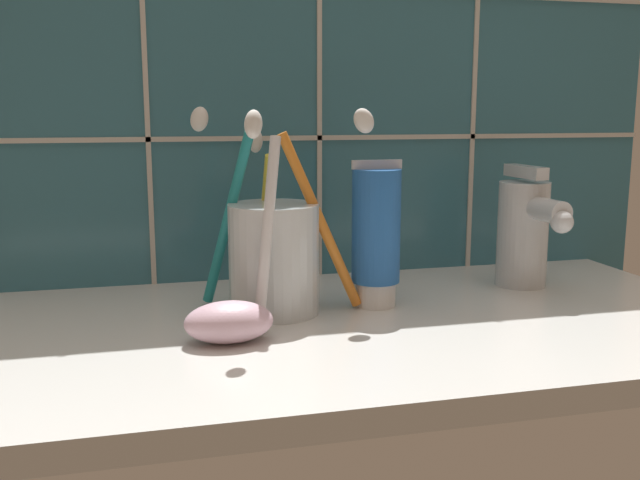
{
  "coord_description": "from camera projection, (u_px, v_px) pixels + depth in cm",
  "views": [
    {
      "loc": [
        -16.58,
        -55.67,
        19.49
      ],
      "look_at": [
        -2.1,
        1.57,
        8.71
      ],
      "focal_mm": 40.0,
      "sensor_mm": 36.0,
      "label": 1
    }
  ],
  "objects": [
    {
      "name": "soap_bar",
      "position": [
        229.0,
        322.0,
        0.54
      ],
      "size": [
        6.82,
        4.35,
        3.19
      ],
      "primitive_type": "ellipsoid",
      "color": "#DBB2C6",
      "rests_on": "sink_counter"
    },
    {
      "name": "tile_wall_backsplash",
      "position": [
        301.0,
        86.0,
        0.74
      ],
      "size": [
        79.63,
        1.72,
        43.83
      ],
      "color": "#336B7F",
      "rests_on": "ground"
    },
    {
      "name": "toothpaste_tube",
      "position": [
        376.0,
        235.0,
        0.64
      ],
      "size": [
        4.58,
        4.36,
        13.2
      ],
      "color": "white",
      "rests_on": "sink_counter"
    },
    {
      "name": "toothbrush_cup",
      "position": [
        274.0,
        252.0,
        0.62
      ],
      "size": [
        16.05,
        14.55,
        18.03
      ],
      "color": "silver",
      "rests_on": "sink_counter"
    },
    {
      "name": "sink_faucet",
      "position": [
        526.0,
        229.0,
        0.71
      ],
      "size": [
        5.02,
        10.5,
        12.11
      ],
      "rotation": [
        0.0,
        0.0,
        -1.54
      ],
      "color": "silver",
      "rests_on": "sink_counter"
    },
    {
      "name": "sink_counter",
      "position": [
        349.0,
        331.0,
        0.6
      ],
      "size": [
        69.63,
        35.26,
        2.0
      ],
      "primitive_type": "cube",
      "color": "silver",
      "rests_on": "ground"
    }
  ]
}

